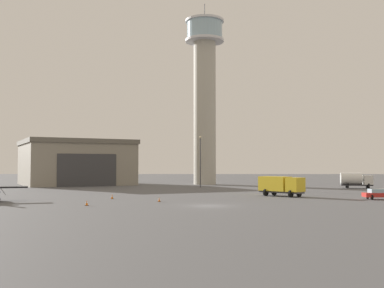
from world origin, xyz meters
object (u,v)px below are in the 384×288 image
Objects in this scene: truck_box_yellow at (281,185)px; traffic_cone_near_right at (112,197)px; truck_fuel_tanker_white at (356,180)px; traffic_cone_near_left at (87,203)px; traffic_cone_mid_apron at (159,200)px; light_post_east at (200,157)px; car_red at (380,194)px; control_tower at (205,88)px.

traffic_cone_near_right is (-23.20, -5.69, -1.33)m from truck_box_yellow.
traffic_cone_near_left is at bearing -126.17° from truck_fuel_tanker_white.
traffic_cone_mid_apron is (-35.29, -34.87, -1.41)m from truck_fuel_tanker_white.
truck_fuel_tanker_white is 0.60× the size of light_post_east.
car_red is at bearing 18.70° from truck_box_yellow.
traffic_cone_near_right is at bearing 85.81° from traffic_cone_near_left.
traffic_cone_mid_apron is at bearing -97.66° from light_post_east.
light_post_east is at bearing 82.34° from traffic_cone_mid_apron.
light_post_east is (-11.54, 26.79, 4.44)m from truck_box_yellow.
traffic_cone_mid_apron is (7.42, 5.78, -0.03)m from traffic_cone_near_left.
truck_fuel_tanker_white is 51.63m from traffic_cone_near_right.
control_tower is 40.32m from truck_fuel_tanker_white.
control_tower is 6.78× the size of truck_box_yellow.
traffic_cone_mid_apron is at bearing -96.52° from control_tower.
truck_box_yellow is 11.64× the size of traffic_cone_mid_apron.
traffic_cone_mid_apron is at bearing -101.43° from truck_box_yellow.
traffic_cone_near_left is at bearing -142.06° from traffic_cone_mid_apron.
car_red is 37.17m from traffic_cone_near_left.
truck_fuel_tanker_white is at bearing 43.59° from traffic_cone_near_left.
car_red is 7.29× the size of traffic_cone_near_left.
truck_fuel_tanker_white is 11.39× the size of traffic_cone_mid_apron.
control_tower reaches higher than truck_fuel_tanker_white.
truck_box_yellow is 10.38× the size of traffic_cone_near_right.
traffic_cone_near_right is (-11.66, -32.48, -5.76)m from light_post_east.
light_post_east is (-30.28, 2.40, 4.39)m from truck_fuel_tanker_white.
truck_fuel_tanker_white is at bearing 44.66° from traffic_cone_mid_apron.
truck_box_yellow is at bearing 32.36° from traffic_cone_mid_apron.
control_tower reaches higher than traffic_cone_near_right.
truck_box_yellow is 30.75m from truck_fuel_tanker_white.
car_red is at bearing 8.72° from traffic_cone_mid_apron.
car_red is 34.99m from traffic_cone_near_right.
control_tower is 54.65m from traffic_cone_near_right.
light_post_east is (-23.33, 32.92, 5.32)m from car_red.
control_tower reaches higher than traffic_cone_mid_apron.
light_post_east is 16.97× the size of traffic_cone_near_right.
truck_box_yellow is 13.32m from car_red.
light_post_east is 45.19m from traffic_cone_near_left.
control_tower is 70.40× the size of traffic_cone_near_right.
light_post_east is 38.05m from traffic_cone_mid_apron.
truck_box_yellow is 0.61× the size of light_post_east.
traffic_cone_near_right reaches higher than traffic_cone_mid_apron.
control_tower is 71.91× the size of traffic_cone_near_left.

